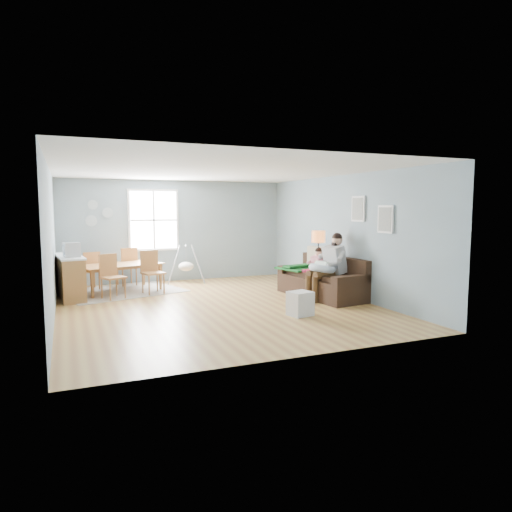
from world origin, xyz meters
name	(u,v)px	position (x,y,z in m)	size (l,w,h in m)	color
room	(215,185)	(0.00, 0.00, 2.42)	(8.40, 9.40, 3.90)	#9F6A38
window	(154,220)	(-0.60, 3.46, 1.65)	(1.32, 0.08, 1.62)	white
pictures	(371,214)	(2.97, -1.05, 1.85)	(0.05, 1.34, 0.74)	white
wall_plates	(97,214)	(-2.00, 3.47, 1.83)	(0.67, 0.02, 0.66)	#98AFB7
sofa	(324,283)	(2.51, -0.02, 0.31)	(1.20, 2.30, 0.89)	black
green_throw	(302,268)	(2.34, 0.70, 0.56)	(1.00, 0.84, 0.04)	#166225
beige_pillow	(317,258)	(2.67, 0.58, 0.81)	(0.15, 0.52, 0.52)	#C2B894
father	(328,264)	(2.41, -0.35, 0.77)	(1.05, 0.54, 1.44)	#9B9A9D
nursing_pillow	(322,268)	(2.25, -0.37, 0.69)	(0.57, 0.57, 0.16)	#AABDD5
infant	(321,264)	(2.24, -0.33, 0.78)	(0.22, 0.40, 0.15)	white
toddler	(315,263)	(2.41, 0.18, 0.74)	(0.56, 0.36, 0.84)	white
floor_lamp	(318,242)	(2.47, 0.18, 1.21)	(0.29, 0.29, 1.46)	black
storage_cube	(300,304)	(1.15, -1.42, 0.22)	(0.46, 0.43, 0.44)	silver
rug	(121,291)	(-1.60, 2.35, 0.01)	(2.62, 1.99, 0.01)	#9F9992
dining_table	(121,278)	(-1.60, 2.35, 0.33)	(1.86, 1.04, 0.65)	brown
chair_sw	(111,273)	(-1.88, 1.59, 0.56)	(0.58, 0.58, 0.97)	olive
chair_se	(151,269)	(-0.96, 1.87, 0.57)	(0.54, 0.54, 0.99)	olive
chair_nw	(91,268)	(-2.24, 2.84, 0.53)	(0.52, 0.52, 0.93)	olive
chair_ne	(128,264)	(-1.33, 3.10, 0.56)	(0.53, 0.53, 0.98)	olive
counter	(70,276)	(-2.70, 2.01, 0.47)	(0.65, 1.71, 0.94)	brown
monitor	(71,250)	(-2.66, 1.69, 1.09)	(0.37, 0.35, 0.30)	#A7A7AC
baby_swing	(186,266)	(0.16, 3.10, 0.44)	(1.16, 1.17, 0.99)	#A7A7AC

